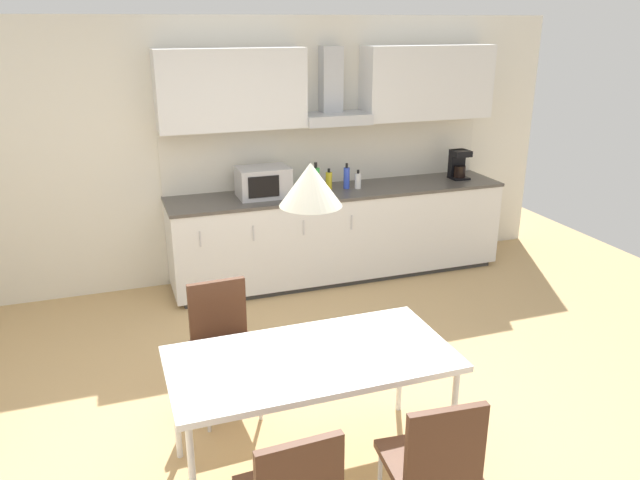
# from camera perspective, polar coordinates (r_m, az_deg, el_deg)

# --- Properties ---
(ground_plane) EXTENTS (8.64, 7.77, 0.02)m
(ground_plane) POSITION_cam_1_polar(r_m,az_deg,el_deg) (4.24, -0.33, -16.29)
(ground_plane) COLOR tan
(wall_back) EXTENTS (6.91, 0.10, 2.51)m
(wall_back) POSITION_cam_1_polar(r_m,az_deg,el_deg) (6.12, -8.56, 7.85)
(wall_back) COLOR silver
(wall_back) RESTS_ON ground_plane
(kitchen_counter) EXTENTS (3.34, 0.68, 0.90)m
(kitchen_counter) POSITION_cam_1_polar(r_m,az_deg,el_deg) (6.25, 1.71, 0.66)
(kitchen_counter) COLOR #333333
(kitchen_counter) RESTS_ON ground_plane
(backsplash_tile) EXTENTS (3.32, 0.02, 0.58)m
(backsplash_tile) POSITION_cam_1_polar(r_m,az_deg,el_deg) (6.34, 0.75, 7.85)
(backsplash_tile) COLOR silver
(backsplash_tile) RESTS_ON kitchen_counter
(upper_wall_cabinets) EXTENTS (3.32, 0.40, 0.71)m
(upper_wall_cabinets) POSITION_cam_1_polar(r_m,az_deg,el_deg) (6.09, 1.29, 13.84)
(upper_wall_cabinets) COLOR silver
(microwave) EXTENTS (0.48, 0.35, 0.28)m
(microwave) POSITION_cam_1_polar(r_m,az_deg,el_deg) (5.86, -5.21, 5.30)
(microwave) COLOR #ADADB2
(microwave) RESTS_ON kitchen_counter
(coffee_maker) EXTENTS (0.18, 0.19, 0.30)m
(coffee_maker) POSITION_cam_1_polar(r_m,az_deg,el_deg) (6.69, 12.54, 6.78)
(coffee_maker) COLOR black
(coffee_maker) RESTS_ON kitchen_counter
(bottle_white) EXTENTS (0.06, 0.06, 0.19)m
(bottle_white) POSITION_cam_1_polar(r_m,az_deg,el_deg) (6.15, 3.49, 5.45)
(bottle_white) COLOR white
(bottle_white) RESTS_ON kitchen_counter
(bottle_blue) EXTENTS (0.06, 0.06, 0.25)m
(bottle_blue) POSITION_cam_1_polar(r_m,az_deg,el_deg) (6.14, 2.44, 5.71)
(bottle_blue) COLOR blue
(bottle_blue) RESTS_ON kitchen_counter
(bottle_green) EXTENTS (0.08, 0.08, 0.29)m
(bottle_green) POSITION_cam_1_polar(r_m,az_deg,el_deg) (5.98, -0.39, 5.52)
(bottle_green) COLOR green
(bottle_green) RESTS_ON kitchen_counter
(bottle_yellow) EXTENTS (0.06, 0.06, 0.21)m
(bottle_yellow) POSITION_cam_1_polar(r_m,az_deg,el_deg) (6.12, 0.81, 5.48)
(bottle_yellow) COLOR yellow
(bottle_yellow) RESTS_ON kitchen_counter
(dining_table) EXTENTS (1.56, 0.78, 0.72)m
(dining_table) POSITION_cam_1_polar(r_m,az_deg,el_deg) (3.50, -0.78, -11.20)
(dining_table) COLOR white
(dining_table) RESTS_ON ground_plane
(chair_near_right) EXTENTS (0.43, 0.43, 0.87)m
(chair_near_right) POSITION_cam_1_polar(r_m,az_deg,el_deg) (3.13, 10.43, -19.07)
(chair_near_right) COLOR #4C2D1E
(chair_near_right) RESTS_ON ground_plane
(chair_far_left) EXTENTS (0.42, 0.42, 0.87)m
(chair_far_left) POSITION_cam_1_polar(r_m,az_deg,el_deg) (4.15, -8.94, -8.52)
(chair_far_left) COLOR #4C2D1E
(chair_far_left) RESTS_ON ground_plane
(pendant_lamp) EXTENTS (0.32, 0.32, 0.22)m
(pendant_lamp) POSITION_cam_1_polar(r_m,az_deg,el_deg) (3.11, -0.86, 5.10)
(pendant_lamp) COLOR silver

